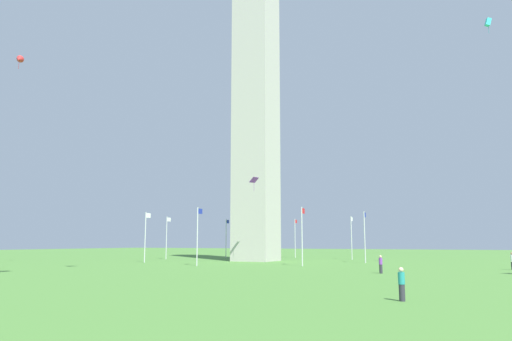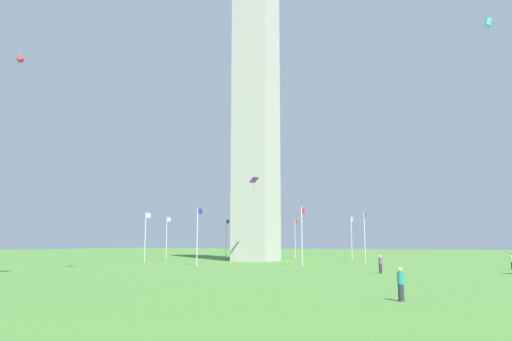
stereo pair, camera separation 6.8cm
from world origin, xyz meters
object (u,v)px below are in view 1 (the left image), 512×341
at_px(flagpole_s, 198,233).
at_px(flagpole_w, 365,234).
at_px(flagpole_sw, 302,233).
at_px(flagpole_ne, 226,236).
at_px(flagpole_se, 146,234).
at_px(flagpole_n, 295,236).
at_px(person_teal_shirt, 402,284).
at_px(kite_purple_diamond, 254,180).
at_px(obelisk_monument, 256,93).
at_px(person_white_shirt, 512,261).
at_px(person_purple_shirt, 381,264).
at_px(kite_red_delta, 19,59).
at_px(flagpole_nw, 352,235).
at_px(kite_cyan_box, 488,22).
at_px(flagpole_e, 167,236).

bearing_deg(flagpole_s, flagpole_w, -45.00).
height_order(flagpole_s, flagpole_sw, same).
xyz_separation_m(flagpole_ne, flagpole_se, (-23.26, 0.00, 0.00)).
bearing_deg(flagpole_n, person_teal_shirt, -154.54).
bearing_deg(kite_purple_diamond, obelisk_monument, 23.65).
distance_m(person_teal_shirt, kite_purple_diamond, 43.22).
bearing_deg(person_white_shirt, flagpole_s, 22.82).
height_order(person_white_shirt, person_purple_shirt, person_white_shirt).
relative_size(flagpole_ne, kite_red_delta, 3.80).
distance_m(obelisk_monument, flagpole_w, 27.73).
height_order(flagpole_w, flagpole_nw, same).
bearing_deg(flagpole_ne, flagpole_n, -67.50).
relative_size(obelisk_monument, flagpole_w, 7.48).
relative_size(flagpole_ne, kite_cyan_box, 3.67).
distance_m(flagpole_nw, person_purple_shirt, 34.82).
bearing_deg(flagpole_ne, obelisk_monument, -135.17).
distance_m(flagpole_se, person_purple_shirt, 35.77).
relative_size(flagpole_n, flagpole_sw, 1.00).
xyz_separation_m(flagpole_e, flagpole_w, (-0.00, -32.90, 0.00)).
bearing_deg(flagpole_nw, person_teal_shirt, -163.23).
bearing_deg(person_teal_shirt, flagpole_e, -17.05).
distance_m(flagpole_w, flagpole_nw, 12.59).
relative_size(flagpole_nw, kite_cyan_box, 3.67).
bearing_deg(flagpole_ne, flagpole_e, 157.50).
height_order(obelisk_monument, flagpole_sw, obelisk_monument).
relative_size(kite_purple_diamond, kite_red_delta, 1.01).
bearing_deg(kite_red_delta, flagpole_sw, -64.21).
xyz_separation_m(person_white_shirt, kite_purple_diamond, (2.02, 30.42, 10.26)).
distance_m(flagpole_n, person_teal_shirt, 64.60).
bearing_deg(flagpole_n, flagpole_nw, -112.50).
xyz_separation_m(flagpole_nw, person_teal_shirt, (-53.45, -16.11, -3.08)).
height_order(obelisk_monument, kite_red_delta, obelisk_monument).
height_order(flagpole_se, person_purple_shirt, flagpole_se).
bearing_deg(flagpole_sw, flagpole_ne, 45.00).
distance_m(flagpole_nw, kite_purple_diamond, 22.24).
xyz_separation_m(person_white_shirt, kite_cyan_box, (4.25, 0.47, 27.91)).
relative_size(flagpole_e, flagpole_s, 1.00).
height_order(flagpole_w, kite_purple_diamond, kite_purple_diamond).
bearing_deg(flagpole_ne, kite_purple_diamond, -142.23).
distance_m(person_white_shirt, kite_red_delta, 61.77).
xyz_separation_m(flagpole_w, person_teal_shirt, (-41.81, -11.29, -3.08)).
distance_m(flagpole_nw, kite_red_delta, 54.53).
height_order(flagpole_ne, person_purple_shirt, flagpole_ne).
relative_size(flagpole_s, flagpole_w, 1.00).
xyz_separation_m(flagpole_e, flagpole_sw, (-11.63, -28.08, 0.00)).
bearing_deg(flagpole_s, flagpole_nw, -22.50).
xyz_separation_m(flagpole_n, flagpole_e, (-16.45, 16.45, 0.00)).
distance_m(obelisk_monument, person_white_shirt, 43.28).
distance_m(flagpole_sw, person_white_shirt, 22.41).
distance_m(flagpole_ne, person_teal_shirt, 66.45).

